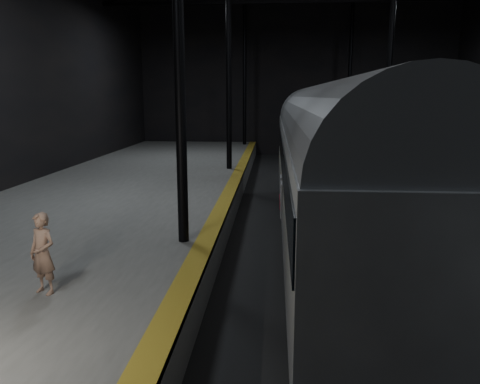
# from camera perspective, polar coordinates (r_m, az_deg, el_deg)

# --- Properties ---
(ground) EXTENTS (44.00, 44.00, 0.00)m
(ground) POSITION_cam_1_polar(r_m,az_deg,el_deg) (15.94, 9.65, -5.27)
(ground) COLOR black
(ground) RESTS_ON ground
(platform_left) EXTENTS (9.00, 43.80, 1.00)m
(platform_left) POSITION_cam_1_polar(r_m,az_deg,el_deg) (16.82, -16.67, -2.94)
(platform_left) COLOR #555552
(platform_left) RESTS_ON ground
(tactile_strip) EXTENTS (0.50, 43.80, 0.01)m
(tactile_strip) POSITION_cam_1_polar(r_m,az_deg,el_deg) (15.70, -2.12, -1.58)
(tactile_strip) COLOR #8A6319
(tactile_strip) RESTS_ON platform_left
(track) EXTENTS (2.40, 43.00, 0.24)m
(track) POSITION_cam_1_polar(r_m,az_deg,el_deg) (15.92, 9.66, -5.04)
(track) COLOR #3F3328
(track) RESTS_ON ground
(train) EXTENTS (2.71, 18.08, 4.83)m
(train) POSITION_cam_1_polar(r_m,az_deg,el_deg) (13.87, 10.61, 3.58)
(train) COLOR #919498
(train) RESTS_ON ground
(woman) EXTENTS (0.65, 0.55, 1.53)m
(woman) POSITION_cam_1_polar(r_m,az_deg,el_deg) (9.35, -22.92, -6.92)
(woman) COLOR #97715C
(woman) RESTS_ON platform_left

